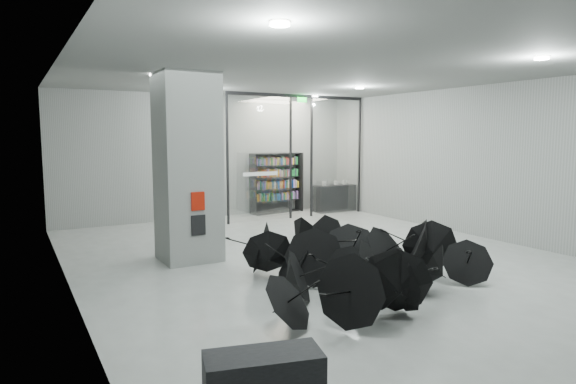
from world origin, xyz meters
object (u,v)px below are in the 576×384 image
bookshelf (277,183)px  shop_counter (333,198)px  column (187,168)px  bench (263,371)px  umbrella_cluster (355,270)px

bookshelf → shop_counter: size_ratio=1.34×
shop_counter → bookshelf: bearing=161.1°
column → bench: 6.10m
column → bench: size_ratio=3.21×
umbrella_cluster → column: bearing=119.0°
column → bookshelf: size_ratio=1.92×
column → bookshelf: (4.77, 4.75, -0.96)m
column → shop_counter: (6.72, 4.08, -1.53)m
shop_counter → umbrella_cluster: bearing=-122.7°
column → bookshelf: bearing=44.9°
column → umbrella_cluster: bearing=-61.0°
bench → umbrella_cluster: 3.79m
column → umbrella_cluster: size_ratio=0.75×
column → umbrella_cluster: (1.89, -3.41, -1.68)m
shop_counter → umbrella_cluster: (-4.83, -7.49, -0.15)m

